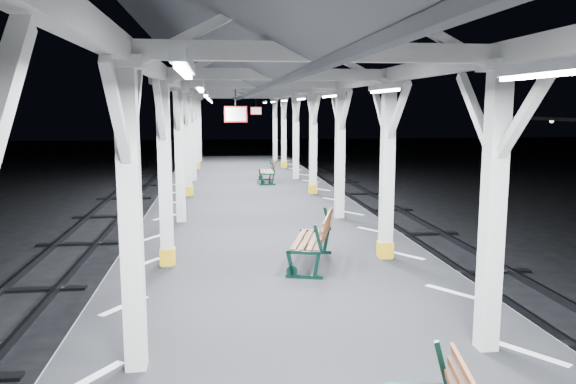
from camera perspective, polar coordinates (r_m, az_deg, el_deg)
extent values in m
plane|color=black|center=(8.84, 0.60, -16.92)|extent=(120.00, 120.00, 0.00)
cube|color=black|center=(8.64, 0.60, -13.93)|extent=(6.00, 50.00, 1.00)
cube|color=silver|center=(8.50, -16.31, -11.04)|extent=(1.00, 48.00, 0.01)
cube|color=silver|center=(9.11, 16.30, -9.71)|extent=(1.00, 48.00, 0.01)
cube|color=#2D2D33|center=(10.35, 26.57, -13.48)|extent=(0.08, 60.00, 0.16)
cube|color=silver|center=(6.10, -15.67, -3.17)|extent=(0.22, 0.22, 3.20)
cube|color=silver|center=(5.99, -16.32, 12.57)|extent=(0.40, 0.40, 0.12)
cube|color=silver|center=(6.52, -15.38, 7.77)|extent=(0.10, 0.99, 0.99)
cube|color=silver|center=(5.43, -17.00, 7.60)|extent=(0.10, 0.99, 0.99)
cube|color=silver|center=(10.02, -12.38, 1.46)|extent=(0.22, 0.22, 3.20)
cube|color=silver|center=(9.96, -12.69, 10.97)|extent=(0.40, 0.40, 0.12)
cube|color=gold|center=(10.29, -12.12, -6.41)|extent=(0.26, 0.26, 0.30)
cube|color=silver|center=(10.50, -12.32, 8.07)|extent=(0.10, 0.99, 0.99)
cube|color=silver|center=(9.40, -12.90, 8.01)|extent=(0.10, 0.99, 0.99)
cube|color=silver|center=(13.99, -10.94, 3.47)|extent=(0.22, 0.22, 3.20)
cube|color=silver|center=(13.94, -11.14, 10.28)|extent=(0.40, 0.40, 0.12)
cube|color=silver|center=(14.49, -10.94, 8.19)|extent=(0.10, 0.99, 0.99)
cube|color=silver|center=(13.39, -11.23, 8.17)|extent=(0.10, 0.99, 0.99)
cube|color=silver|center=(17.97, -10.14, 4.59)|extent=(0.22, 0.22, 3.20)
cube|color=silver|center=(17.94, -10.28, 9.88)|extent=(0.40, 0.40, 0.12)
cube|color=gold|center=(18.12, -10.02, 0.11)|extent=(0.26, 0.26, 0.30)
cube|color=silver|center=(18.48, -10.15, 8.26)|extent=(0.10, 0.99, 0.99)
cube|color=silver|center=(17.38, -10.33, 8.25)|extent=(0.10, 0.99, 0.99)
cube|color=silver|center=(21.96, -9.63, 5.30)|extent=(0.22, 0.22, 3.20)
cube|color=silver|center=(21.93, -9.74, 9.64)|extent=(0.40, 0.40, 0.12)
cube|color=silver|center=(22.48, -9.65, 8.31)|extent=(0.10, 0.99, 0.99)
cube|color=silver|center=(21.38, -9.77, 8.30)|extent=(0.10, 0.99, 0.99)
cube|color=silver|center=(25.95, -9.27, 5.80)|extent=(0.22, 0.22, 3.20)
cube|color=silver|center=(25.93, -9.36, 9.46)|extent=(0.40, 0.40, 0.12)
cube|color=gold|center=(26.06, -9.20, 2.68)|extent=(0.26, 0.26, 0.30)
cube|color=silver|center=(26.47, -9.29, 8.34)|extent=(0.10, 0.99, 0.99)
cube|color=silver|center=(25.37, -9.38, 8.33)|extent=(0.10, 0.99, 0.99)
cube|color=silver|center=(29.95, -9.01, 6.16)|extent=(0.22, 0.22, 3.20)
cube|color=silver|center=(29.92, -9.09, 9.33)|extent=(0.40, 0.40, 0.12)
cube|color=silver|center=(30.47, -9.03, 8.36)|extent=(0.10, 0.99, 0.99)
cube|color=silver|center=(29.37, -9.10, 8.36)|extent=(0.10, 0.99, 0.99)
cube|color=silver|center=(6.78, 20.07, -2.21)|extent=(0.22, 0.22, 3.20)
cube|color=silver|center=(6.68, 20.82, 11.91)|extent=(0.40, 0.40, 0.12)
cube|color=silver|center=(7.16, 18.53, 7.68)|extent=(0.10, 0.99, 0.99)
cube|color=silver|center=(6.19, 22.96, 7.37)|extent=(0.10, 0.99, 0.99)
cube|color=silver|center=(10.45, 10.04, 1.81)|extent=(0.22, 0.22, 3.20)
cube|color=silver|center=(10.39, 10.28, 10.94)|extent=(0.40, 0.40, 0.12)
cube|color=gold|center=(10.71, 9.84, -5.76)|extent=(0.26, 0.26, 0.30)
cube|color=silver|center=(10.91, 9.34, 8.16)|extent=(0.10, 0.99, 0.99)
cube|color=silver|center=(9.86, 11.17, 8.08)|extent=(0.10, 0.99, 0.99)
cube|color=silver|center=(14.30, 5.30, 3.69)|extent=(0.22, 0.22, 3.20)
cube|color=silver|center=(14.25, 5.39, 10.36)|extent=(0.40, 0.40, 0.12)
cube|color=silver|center=(14.78, 4.89, 8.32)|extent=(0.10, 0.99, 0.99)
cube|color=silver|center=(13.71, 5.86, 8.29)|extent=(0.10, 0.99, 0.99)
cube|color=silver|center=(18.21, 2.57, 4.76)|extent=(0.22, 0.22, 3.20)
cube|color=silver|center=(18.18, 2.61, 9.99)|extent=(0.40, 0.40, 0.12)
cube|color=gold|center=(18.36, 2.54, 0.34)|extent=(0.26, 0.26, 0.30)
cube|color=silver|center=(18.71, 2.30, 8.39)|extent=(0.10, 0.99, 0.99)
cube|color=silver|center=(17.63, 2.90, 8.38)|extent=(0.10, 0.99, 0.99)
cube|color=silver|center=(22.16, 0.81, 5.45)|extent=(0.22, 0.22, 3.20)
cube|color=silver|center=(22.13, 0.82, 9.75)|extent=(0.40, 0.40, 0.12)
cube|color=silver|center=(22.67, 0.62, 8.43)|extent=(0.10, 0.99, 0.99)
cube|color=silver|center=(21.58, 1.02, 8.42)|extent=(0.10, 0.99, 0.99)
cube|color=silver|center=(26.12, -0.43, 5.92)|extent=(0.22, 0.22, 3.20)
cube|color=silver|center=(26.10, -0.43, 9.57)|extent=(0.40, 0.40, 0.12)
cube|color=gold|center=(26.22, -0.42, 2.82)|extent=(0.26, 0.26, 0.30)
cube|color=silver|center=(26.64, -0.57, 8.45)|extent=(0.10, 0.99, 0.99)
cube|color=silver|center=(25.55, -0.28, 8.45)|extent=(0.10, 0.99, 0.99)
cube|color=silver|center=(30.09, -1.33, 6.27)|extent=(0.22, 0.22, 3.20)
cube|color=silver|center=(30.07, -1.35, 9.43)|extent=(0.40, 0.40, 0.12)
cube|color=silver|center=(30.61, -1.45, 8.46)|extent=(0.10, 0.99, 0.99)
cube|color=silver|center=(29.52, -1.23, 8.46)|extent=(0.10, 0.99, 0.99)
cube|color=silver|center=(7.98, -14.08, 12.44)|extent=(0.18, 48.00, 0.24)
cube|color=silver|center=(8.51, 14.42, 12.17)|extent=(0.18, 48.00, 0.24)
cube|color=silver|center=(6.03, 3.33, 14.01)|extent=(4.20, 0.14, 0.20)
cube|color=silver|center=(9.98, -0.96, 11.86)|extent=(4.20, 0.14, 0.20)
cube|color=silver|center=(13.96, -2.79, 10.92)|extent=(4.20, 0.14, 0.20)
cube|color=silver|center=(17.95, -3.80, 10.38)|extent=(4.20, 0.14, 0.20)
cube|color=silver|center=(21.94, -4.44, 10.04)|extent=(4.20, 0.14, 0.20)
cube|color=silver|center=(25.94, -4.89, 9.81)|extent=(4.20, 0.14, 0.20)
cube|color=silver|center=(29.93, -5.21, 9.64)|extent=(4.20, 0.14, 0.20)
cube|color=#4A4D52|center=(7.99, -9.02, 16.48)|extent=(2.80, 49.00, 1.45)
cube|color=#4A4D52|center=(8.34, 9.91, 16.12)|extent=(2.80, 49.00, 1.45)
cube|color=silver|center=(3.92, -10.51, 12.71)|extent=(0.10, 1.35, 0.08)
cube|color=white|center=(3.92, -10.49, 11.99)|extent=(0.05, 1.25, 0.05)
cube|color=silver|center=(7.92, -8.88, 10.59)|extent=(0.10, 1.35, 0.08)
cube|color=white|center=(7.91, -8.88, 10.23)|extent=(0.05, 1.25, 0.05)
cube|color=silver|center=(11.91, -8.35, 9.89)|extent=(0.10, 1.35, 0.08)
cube|color=white|center=(11.91, -8.35, 9.65)|extent=(0.05, 1.25, 0.05)
cube|color=silver|center=(15.91, -8.09, 9.54)|extent=(0.10, 1.35, 0.08)
cube|color=white|center=(15.91, -8.09, 9.36)|extent=(0.05, 1.25, 0.05)
cube|color=silver|center=(19.91, -7.93, 9.34)|extent=(0.10, 1.35, 0.08)
cube|color=white|center=(19.91, -7.93, 9.19)|extent=(0.05, 1.25, 0.05)
cube|color=silver|center=(23.91, -7.83, 9.20)|extent=(0.10, 1.35, 0.08)
cube|color=white|center=(23.91, -7.83, 9.08)|extent=(0.05, 1.25, 0.05)
cube|color=silver|center=(27.91, -7.75, 9.10)|extent=(0.10, 1.35, 0.08)
cube|color=white|center=(27.91, -7.75, 8.99)|extent=(0.05, 1.25, 0.05)
cube|color=silver|center=(4.59, 24.71, 11.46)|extent=(0.10, 1.35, 0.08)
cube|color=white|center=(4.59, 24.67, 10.84)|extent=(0.05, 1.25, 0.05)
cube|color=silver|center=(8.27, 9.76, 10.48)|extent=(0.10, 1.35, 0.08)
cube|color=white|center=(8.27, 9.75, 10.14)|extent=(0.05, 1.25, 0.05)
cube|color=silver|center=(12.15, 4.19, 9.93)|extent=(0.10, 1.35, 0.08)
cube|color=white|center=(12.15, 4.19, 9.70)|extent=(0.05, 1.25, 0.05)
cube|color=silver|center=(16.09, 1.34, 9.61)|extent=(0.10, 1.35, 0.08)
cube|color=white|center=(16.09, 1.34, 9.44)|extent=(0.05, 1.25, 0.05)
cube|color=silver|center=(20.05, -0.38, 9.41)|extent=(0.10, 1.35, 0.08)
cube|color=white|center=(20.05, -0.38, 9.27)|extent=(0.05, 1.25, 0.05)
cube|color=silver|center=(24.03, -1.54, 9.27)|extent=(0.10, 1.35, 0.08)
cube|color=white|center=(24.03, -1.54, 9.15)|extent=(0.05, 1.25, 0.05)
cube|color=silver|center=(28.01, -2.36, 9.17)|extent=(0.10, 1.35, 0.08)
cube|color=white|center=(28.01, -2.36, 9.06)|extent=(0.05, 1.25, 0.05)
cylinder|color=black|center=(12.37, -5.36, 9.52)|extent=(0.02, 0.02, 0.36)
cube|color=red|center=(12.36, -5.33, 7.88)|extent=(0.50, 0.03, 0.35)
cube|color=white|center=(12.36, -5.33, 7.88)|extent=(0.44, 0.04, 0.29)
cylinder|color=black|center=(25.91, -3.28, 9.03)|extent=(0.02, 0.02, 0.36)
cube|color=red|center=(25.91, -3.27, 8.25)|extent=(0.50, 0.03, 0.35)
cube|color=white|center=(25.91, -3.27, 8.25)|extent=(0.44, 0.05, 0.29)
cube|color=black|center=(33.57, 19.56, 4.40)|extent=(0.20, 0.20, 3.30)
sphere|color=silver|center=(28.28, 25.20, 6.58)|extent=(0.20, 0.20, 0.20)
sphere|color=silver|center=(33.50, 19.70, 7.07)|extent=(0.20, 0.20, 0.20)
cube|color=black|center=(5.23, 15.34, -16.43)|extent=(0.16, 0.07, 0.41)
cube|color=black|center=(9.39, 1.66, -8.62)|extent=(0.61, 0.23, 0.06)
cube|color=black|center=(9.37, 0.27, -7.34)|extent=(0.17, 0.09, 0.48)
cube|color=black|center=(9.31, 2.94, -7.45)|extent=(0.15, 0.09, 0.48)
cube|color=black|center=(9.19, 3.09, -4.73)|extent=(0.18, 0.10, 0.45)
cube|color=black|center=(10.98, 2.80, -6.09)|extent=(0.61, 0.23, 0.06)
cube|color=black|center=(10.95, 1.62, -4.99)|extent=(0.17, 0.09, 0.48)
cube|color=black|center=(10.91, 3.89, -5.07)|extent=(0.15, 0.09, 0.48)
cube|color=black|center=(10.81, 4.03, -2.73)|extent=(0.18, 0.10, 0.45)
cube|color=#612C17|center=(10.10, 1.12, -4.83)|extent=(0.53, 1.54, 0.04)
cube|color=#612C17|center=(10.08, 1.88, -4.86)|extent=(0.53, 1.54, 0.04)
cube|color=#612C17|center=(10.07, 2.64, -4.88)|extent=(0.53, 1.54, 0.04)
cube|color=#612C17|center=(10.05, 3.41, -4.91)|extent=(0.53, 1.54, 0.04)
cube|color=#612C17|center=(10.01, 3.83, -4.12)|extent=(0.49, 1.52, 0.10)
cube|color=#612C17|center=(9.98, 3.96, -3.37)|extent=(0.49, 1.52, 0.10)
cube|color=#612C17|center=(9.95, 4.08, -2.61)|extent=(0.49, 1.52, 0.10)
cube|color=black|center=(20.45, -2.07, 0.76)|extent=(0.57, 0.08, 0.06)
cube|color=black|center=(20.41, -2.66, 1.28)|extent=(0.15, 0.05, 0.44)
cube|color=black|center=(20.43, -1.54, 1.29)|extent=(0.13, 0.05, 0.44)
cube|color=black|center=(20.39, -1.50, 2.45)|extent=(0.16, 0.05, 0.42)
cube|color=black|center=(21.95, -2.30, 1.29)|extent=(0.57, 0.08, 0.06)
cube|color=black|center=(21.92, -2.84, 1.78)|extent=(0.15, 0.05, 0.44)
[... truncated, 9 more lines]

